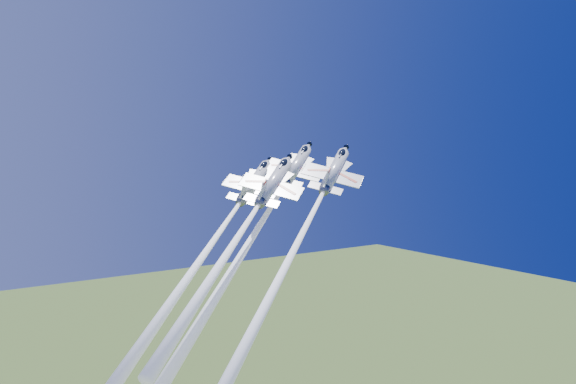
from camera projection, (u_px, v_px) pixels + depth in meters
jet_lead at (253, 237)px, 103.14m from camera, size 39.54×37.02×47.81m
jet_left at (214, 240)px, 102.71m from camera, size 33.99×31.32×38.22m
jet_right at (291, 256)px, 92.75m from camera, size 40.89×38.44×50.35m
jet_slot at (239, 235)px, 97.02m from camera, size 32.34×29.44×35.39m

